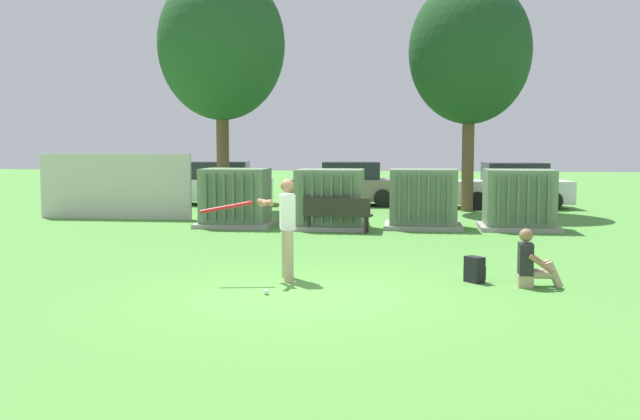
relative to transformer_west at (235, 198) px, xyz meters
name	(u,v)px	position (x,y,z in m)	size (l,w,h in m)	color
ground_plane	(305,295)	(3.25, -8.96, -0.79)	(96.00, 96.00, 0.00)	#51933D
fence_panel	(115,186)	(-4.15, 1.54, 0.21)	(4.80, 0.12, 2.00)	beige
transformer_west	(235,198)	(0.00, 0.00, 0.00)	(2.10, 1.70, 1.62)	#9E9B93
transformer_mid_west	(330,200)	(2.68, -0.20, 0.00)	(2.10, 1.70, 1.62)	#9E9B93
transformer_mid_east	(423,199)	(5.22, 0.25, 0.00)	(2.10, 1.70, 1.62)	#9E9B93
transformer_east	(519,200)	(7.78, 0.22, 0.00)	(2.10, 1.70, 1.62)	#9E9B93
park_bench	(337,212)	(2.97, -1.04, -0.25)	(1.84, 0.66, 0.92)	#2D2823
batter	(284,224)	(2.72, -7.76, 0.19)	(1.61, 0.77, 1.74)	tan
sports_ball	(266,292)	(2.65, -9.01, -0.74)	(0.09, 0.09, 0.09)	white
seated_spectator	(532,264)	(6.85, -7.85, -0.41)	(0.73, 0.55, 0.96)	tan
backpack	(475,270)	(5.96, -7.59, -0.57)	(0.37, 0.38, 0.44)	black
tree_left	(222,45)	(-1.51, 4.49, 4.82)	(4.28, 4.28, 8.17)	brown
tree_center_left	(470,52)	(6.80, 5.31, 4.56)	(4.08, 4.08, 7.80)	brown
parked_car_leftmost	(217,185)	(-2.37, 6.90, -0.04)	(4.37, 2.28, 1.62)	silver
parked_car_left_of_center	(348,185)	(2.58, 7.22, -0.04)	(4.29, 2.09, 1.62)	gray
parked_car_right_of_center	(511,187)	(8.44, 6.75, -0.04)	(4.35, 2.23, 1.62)	silver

